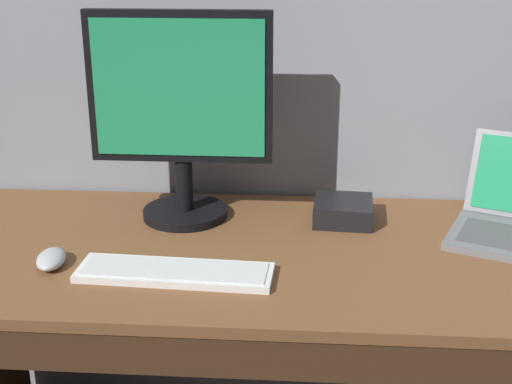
{
  "coord_description": "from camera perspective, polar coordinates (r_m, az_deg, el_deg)",
  "views": [
    {
      "loc": [
        -0.03,
        -1.5,
        1.4
      ],
      "look_at": [
        -0.13,
        0.0,
        0.85
      ],
      "focal_mm": 49.89,
      "sensor_mm": 36.0,
      "label": 1
    }
  ],
  "objects": [
    {
      "name": "external_monitor",
      "position": [
        1.75,
        -6.05,
        6.25
      ],
      "size": [
        0.45,
        0.22,
        0.52
      ],
      "color": "black",
      "rests_on": "desk"
    },
    {
      "name": "desk",
      "position": [
        1.72,
        4.36,
        -10.48
      ],
      "size": [
        1.79,
        0.71,
        0.71
      ],
      "color": "brown",
      "rests_on": "ground"
    },
    {
      "name": "external_drive_box",
      "position": [
        1.81,
        6.99,
        -1.51
      ],
      "size": [
        0.16,
        0.16,
        0.05
      ],
      "primitive_type": "cube",
      "rotation": [
        0.0,
        0.0,
        -0.07
      ],
      "color": "black",
      "rests_on": "desk"
    },
    {
      "name": "computer_mouse",
      "position": [
        1.63,
        -16.11,
        -5.18
      ],
      "size": [
        0.08,
        0.11,
        0.03
      ],
      "primitive_type": "ellipsoid",
      "rotation": [
        0.0,
        0.0,
        0.16
      ],
      "color": "#B7B7BC",
      "rests_on": "desk"
    },
    {
      "name": "wired_keyboard",
      "position": [
        1.53,
        -6.52,
        -6.42
      ],
      "size": [
        0.42,
        0.14,
        0.02
      ],
      "color": "white",
      "rests_on": "desk"
    }
  ]
}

